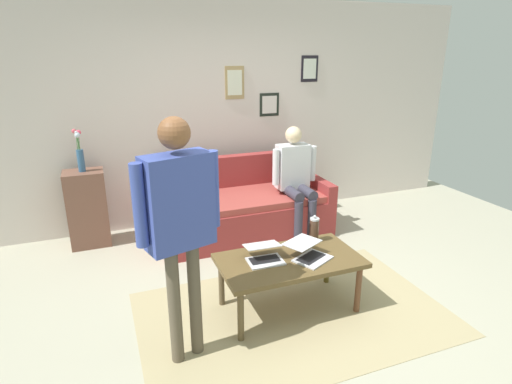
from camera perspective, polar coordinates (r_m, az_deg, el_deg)
The scene contains 12 objects.
ground_plane at distance 3.81m, azimuth 4.03°, elevation -14.77°, with size 7.68×7.68×0.00m, color #A8A58E.
area_rug at distance 3.66m, azimuth 5.11°, elevation -16.21°, with size 2.52×1.60×0.01m, color tan.
back_wall at distance 5.30m, azimuth -5.82°, elevation 10.55°, with size 7.04×0.11×2.70m.
couch at distance 5.00m, azimuth -1.63°, elevation -2.26°, with size 1.95×0.91×0.88m.
coffee_table at distance 3.52m, azimuth 4.59°, elevation -9.74°, with size 1.17×0.64×0.47m.
laptop_left at distance 3.50m, azimuth 7.22°, elevation -8.26°, with size 0.41×0.43×0.12m.
laptop_center at distance 3.44m, azimuth 1.12°, elevation -8.66°, with size 0.30×0.30×0.13m.
french_press at distance 3.77m, azimuth 7.94°, elevation -5.10°, with size 0.10×0.08×0.25m.
side_shelf at distance 5.01m, azimuth -22.00°, elevation -2.12°, with size 0.42×0.32×0.86m.
flower_vase at distance 4.84m, azimuth -22.93°, elevation 5.02°, with size 0.09×0.10×0.46m.
person_standing at distance 2.73m, azimuth -10.43°, elevation -2.88°, with size 0.60×0.31×1.73m.
person_seated at distance 4.88m, azimuth 5.41°, elevation 2.34°, with size 0.55×0.51×1.28m.
Camera 1 is at (1.38, 2.86, 2.10)m, focal length 29.31 mm.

